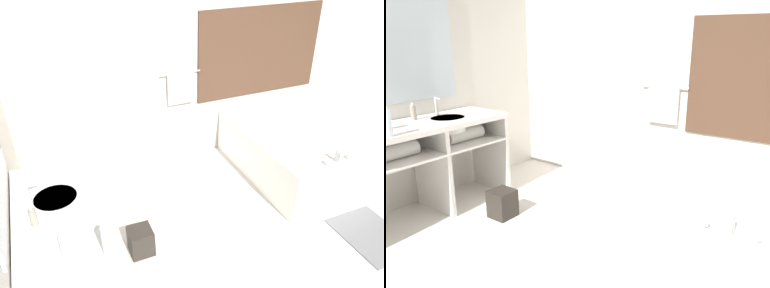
# 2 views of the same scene
# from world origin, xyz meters

# --- Properties ---
(wall_back_with_blinds) EXTENTS (7.40, 0.13, 2.70)m
(wall_back_with_blinds) POSITION_xyz_m (0.03, 2.23, 1.35)
(wall_back_with_blinds) COLOR silver
(wall_back_with_blinds) RESTS_ON ground_plane
(vanity_counter) EXTENTS (0.62, 1.45, 0.89)m
(vanity_counter) POSITION_xyz_m (-1.88, 0.53, 0.64)
(vanity_counter) COLOR white
(vanity_counter) RESTS_ON ground_plane
(sink_faucet) EXTENTS (0.09, 0.04, 0.18)m
(sink_faucet) POSITION_xyz_m (-2.05, 0.72, 0.97)
(sink_faucet) COLOR silver
(sink_faucet) RESTS_ON vanity_counter
(bathtub) EXTENTS (1.08, 1.67, 0.69)m
(bathtub) POSITION_xyz_m (0.79, 1.36, 0.31)
(bathtub) COLOR white
(bathtub) RESTS_ON ground_plane
(water_bottle_2) EXTENTS (0.07, 0.07, 0.23)m
(water_bottle_2) POSITION_xyz_m (-1.63, 0.01, 1.00)
(water_bottle_2) COLOR silver
(water_bottle_2) RESTS_ON vanity_counter
(soap_dispenser) EXTENTS (0.05, 0.05, 0.16)m
(soap_dispenser) POSITION_xyz_m (-2.04, 0.47, 0.96)
(soap_dispenser) COLOR gray
(soap_dispenser) RESTS_ON vanity_counter
(waste_bin) EXTENTS (0.21, 0.21, 0.26)m
(waste_bin) POSITION_xyz_m (-1.25, 0.79, 0.13)
(waste_bin) COLOR #2D2823
(waste_bin) RESTS_ON ground_plane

